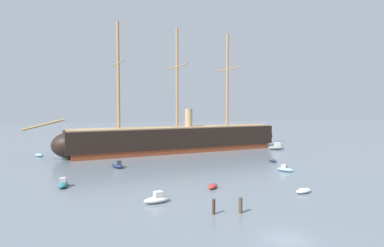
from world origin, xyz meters
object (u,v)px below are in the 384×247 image
(tall_ship, at_px, (177,139))
(motorboat_mid_right, at_px, (285,169))
(dinghy_near_centre, at_px, (213,186))
(motorboat_mid_left, at_px, (63,184))
(dinghy_alongside_stern, at_px, (273,161))
(mooring_piling_left_pair, at_px, (214,207))
(dinghy_far_left, at_px, (39,155))
(dinghy_distant_centre, at_px, (158,146))
(motorboat_foreground_left, at_px, (157,199))
(mooring_piling_nearest, at_px, (241,205))
(motorboat_alongside_bow, at_px, (117,165))
(motorboat_far_right, at_px, (276,147))
(dinghy_foreground_right, at_px, (304,191))

(tall_ship, relative_size, motorboat_mid_right, 20.61)
(dinghy_near_centre, relative_size, motorboat_mid_left, 0.85)
(dinghy_alongside_stern, height_order, mooring_piling_left_pair, mooring_piling_left_pair)
(dinghy_alongside_stern, distance_m, mooring_piling_left_pair, 35.06)
(dinghy_far_left, distance_m, dinghy_distant_centre, 30.38)
(dinghy_near_centre, bearing_deg, motorboat_foreground_left, -152.65)
(motorboat_foreground_left, distance_m, mooring_piling_nearest, 10.10)
(motorboat_alongside_bow, height_order, motorboat_far_right, motorboat_far_right)
(motorboat_mid_left, relative_size, motorboat_alongside_bow, 0.83)
(tall_ship, bearing_deg, mooring_piling_nearest, -95.46)
(tall_ship, relative_size, mooring_piling_left_pair, 39.13)
(dinghy_near_centre, relative_size, dinghy_distant_centre, 1.25)
(tall_ship, distance_m, dinghy_near_centre, 36.54)
(motorboat_far_right, bearing_deg, dinghy_far_left, 174.94)
(dinghy_foreground_right, distance_m, motorboat_alongside_bow, 33.60)
(dinghy_far_left, bearing_deg, tall_ship, -3.08)
(motorboat_mid_left, bearing_deg, motorboat_mid_right, 1.11)
(dinghy_far_left, bearing_deg, motorboat_mid_left, -75.50)
(motorboat_foreground_left, relative_size, dinghy_distant_centre, 1.59)
(motorboat_foreground_left, relative_size, dinghy_alongside_stern, 1.41)
(tall_ship, distance_m, mooring_piling_left_pair, 47.10)
(motorboat_mid_right, bearing_deg, tall_ship, 113.33)
(motorboat_foreground_left, xyz_separation_m, dinghy_distant_centre, (9.41, 51.41, -0.24))
(dinghy_far_left, xyz_separation_m, mooring_piling_nearest, (27.63, -48.62, 0.49))
(motorboat_foreground_left, height_order, mooring_piling_nearest, mooring_piling_nearest)
(motorboat_foreground_left, relative_size, dinghy_far_left, 1.11)
(dinghy_far_left, bearing_deg, motorboat_far_right, -5.06)
(motorboat_alongside_bow, bearing_deg, dinghy_distant_centre, 65.60)
(motorboat_mid_left, height_order, dinghy_alongside_stern, motorboat_mid_left)
(motorboat_foreground_left, xyz_separation_m, dinghy_near_centre, (8.73, 4.51, -0.17))
(motorboat_mid_left, distance_m, mooring_piling_nearest, 26.05)
(motorboat_mid_left, xyz_separation_m, motorboat_alongside_bow, (8.28, 12.44, 0.05))
(motorboat_mid_right, xyz_separation_m, dinghy_far_left, (-44.59, 30.65, -0.09))
(dinghy_foreground_right, xyz_separation_m, mooring_piling_nearest, (-11.40, -4.88, 0.52))
(dinghy_foreground_right, bearing_deg, dinghy_near_centre, 151.55)
(dinghy_foreground_right, relative_size, motorboat_far_right, 0.60)
(dinghy_foreground_right, relative_size, dinghy_alongside_stern, 1.16)
(dinghy_near_centre, distance_m, dinghy_distant_centre, 46.90)
(dinghy_foreground_right, height_order, mooring_piling_nearest, mooring_piling_nearest)
(motorboat_far_right, bearing_deg, dinghy_near_centre, -132.36)
(motorboat_foreground_left, bearing_deg, motorboat_mid_right, 25.31)
(motorboat_foreground_left, distance_m, dinghy_alongside_stern, 34.88)
(tall_ship, distance_m, motorboat_mid_right, 31.64)
(tall_ship, bearing_deg, mooring_piling_left_pair, -99.04)
(motorboat_far_right, bearing_deg, mooring_piling_nearest, -125.17)
(motorboat_mid_right, height_order, mooring_piling_left_pair, mooring_piling_left_pair)
(motorboat_far_right, xyz_separation_m, dinghy_distant_centre, (-29.21, 14.11, -0.43))
(dinghy_alongside_stern, xyz_separation_m, motorboat_far_right, (10.70, 16.39, 0.37))
(tall_ship, height_order, dinghy_foreground_right, tall_ship)
(tall_ship, height_order, dinghy_near_centre, tall_ship)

